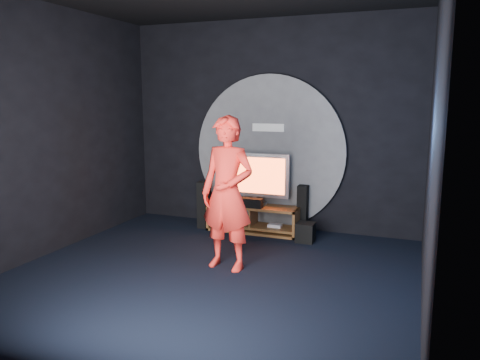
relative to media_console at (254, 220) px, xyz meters
name	(u,v)px	position (x,y,z in m)	size (l,w,h in m)	color
floor	(209,275)	(0.13, -2.05, -0.19)	(5.00, 5.00, 0.00)	black
back_wall	(270,125)	(0.13, 0.45, 1.56)	(5.00, 0.04, 3.50)	black
front_wall	(57,163)	(0.13, -4.55, 1.56)	(5.00, 0.04, 3.50)	black
left_wall	(44,131)	(-2.37, -2.05, 1.56)	(0.04, 5.00, 3.50)	black
right_wall	(433,144)	(2.63, -2.05, 1.56)	(0.04, 5.00, 3.50)	black
wall_disc_panel	(269,152)	(0.13, 0.39, 1.11)	(2.60, 0.11, 2.60)	#515156
media_console	(254,220)	(0.00, 0.00, 0.00)	(1.53, 0.45, 0.45)	brown
tv	(255,177)	(-0.01, 0.07, 0.73)	(1.17, 0.22, 0.86)	#B2B1B9
center_speaker	(250,203)	(-0.01, -0.15, 0.33)	(0.40, 0.15, 0.15)	black
remote	(218,203)	(-0.59, -0.12, 0.27)	(0.18, 0.05, 0.02)	black
tower_speaker_left	(203,205)	(-0.90, -0.07, 0.21)	(0.16, 0.18, 0.80)	black
tower_speaker_right	(303,209)	(0.77, 0.22, 0.21)	(0.16, 0.18, 0.80)	black
subwoofer	(305,232)	(0.94, -0.24, -0.04)	(0.27, 0.27, 0.30)	black
player	(227,193)	(0.24, -1.71, 0.80)	(0.73, 0.48, 1.99)	red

